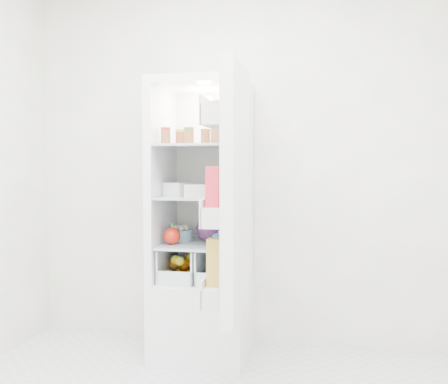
% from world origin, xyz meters
% --- Properties ---
extents(room_walls, '(3.02, 3.02, 2.61)m').
position_xyz_m(room_walls, '(0.00, 0.00, 1.59)').
color(room_walls, beige).
rests_on(room_walls, ground).
extents(refrigerator, '(0.60, 0.60, 1.80)m').
position_xyz_m(refrigerator, '(-0.20, 1.25, 0.67)').
color(refrigerator, white).
rests_on(refrigerator, ground).
extents(shelf_low, '(0.49, 0.53, 0.01)m').
position_xyz_m(shelf_low, '(-0.20, 1.19, 0.74)').
color(shelf_low, '#A9BCC5').
rests_on(shelf_low, refrigerator).
extents(shelf_mid, '(0.49, 0.53, 0.02)m').
position_xyz_m(shelf_mid, '(-0.20, 1.19, 1.05)').
color(shelf_mid, '#A9BCC5').
rests_on(shelf_mid, refrigerator).
extents(shelf_top, '(0.49, 0.53, 0.02)m').
position_xyz_m(shelf_top, '(-0.20, 1.19, 1.38)').
color(shelf_top, '#A9BCC5').
rests_on(shelf_top, refrigerator).
extents(crisper_left, '(0.23, 0.46, 0.22)m').
position_xyz_m(crisper_left, '(-0.32, 1.19, 0.61)').
color(crisper_left, silver).
rests_on(crisper_left, refrigerator).
extents(crisper_right, '(0.23, 0.46, 0.22)m').
position_xyz_m(crisper_right, '(-0.08, 1.19, 0.61)').
color(crisper_right, silver).
rests_on(crisper_right, refrigerator).
extents(condiment_jars, '(0.46, 0.16, 0.08)m').
position_xyz_m(condiment_jars, '(-0.20, 1.07, 1.43)').
color(condiment_jars, '#B21919').
rests_on(condiment_jars, shelf_top).
extents(squeeze_bottle, '(0.07, 0.07, 0.19)m').
position_xyz_m(squeeze_bottle, '(0.01, 1.19, 1.48)').
color(squeeze_bottle, white).
rests_on(squeeze_bottle, shelf_top).
extents(tub_white, '(0.16, 0.16, 0.08)m').
position_xyz_m(tub_white, '(-0.36, 1.16, 1.10)').
color(tub_white, silver).
rests_on(tub_white, shelf_mid).
extents(tub_cream, '(0.17, 0.17, 0.08)m').
position_xyz_m(tub_cream, '(-0.23, 1.09, 1.10)').
color(tub_cream, beige).
rests_on(tub_cream, shelf_mid).
extents(tin_red, '(0.12, 0.12, 0.06)m').
position_xyz_m(tin_red, '(-0.01, 0.96, 1.09)').
color(tin_red, red).
rests_on(tin_red, shelf_mid).
extents(foil_tray, '(0.15, 0.11, 0.04)m').
position_xyz_m(foil_tray, '(-0.31, 1.37, 1.08)').
color(foil_tray, white).
rests_on(foil_tray, shelf_mid).
extents(tub_green, '(0.09, 0.12, 0.07)m').
position_xyz_m(tub_green, '(-0.03, 1.38, 1.09)').
color(tub_green, '#43945A').
rests_on(tub_green, shelf_mid).
extents(red_cabbage, '(0.16, 0.16, 0.16)m').
position_xyz_m(red_cabbage, '(-0.18, 1.29, 0.83)').
color(red_cabbage, '#561D55').
rests_on(red_cabbage, shelf_low).
extents(bell_pepper, '(0.11, 0.11, 0.11)m').
position_xyz_m(bell_pepper, '(-0.37, 1.09, 0.80)').
color(bell_pepper, red).
rests_on(bell_pepper, shelf_low).
extents(mushroom_bowl, '(0.19, 0.19, 0.07)m').
position_xyz_m(mushroom_bowl, '(-0.36, 1.26, 0.78)').
color(mushroom_bowl, '#88B8CB').
rests_on(mushroom_bowl, shelf_low).
extents(salad_bag, '(0.11, 0.11, 0.11)m').
position_xyz_m(salad_bag, '(-0.02, 0.98, 0.80)').
color(salad_bag, beige).
rests_on(salad_bag, shelf_low).
extents(citrus_pile, '(0.20, 0.31, 0.16)m').
position_xyz_m(citrus_pile, '(-0.33, 1.15, 0.59)').
color(citrus_pile, orange).
rests_on(citrus_pile, refrigerator).
extents(veg_pile, '(0.16, 0.30, 0.10)m').
position_xyz_m(veg_pile, '(-0.07, 1.18, 0.56)').
color(veg_pile, '#1B4C19').
rests_on(veg_pile, refrigerator).
extents(fridge_door, '(0.18, 0.60, 1.30)m').
position_xyz_m(fridge_door, '(0.11, 0.61, 1.09)').
color(fridge_door, white).
rests_on(fridge_door, refrigerator).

